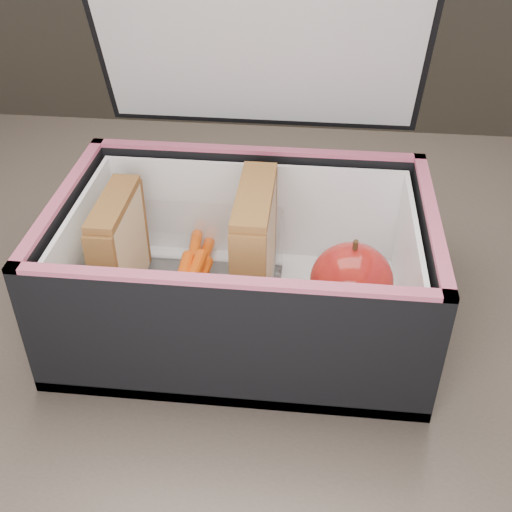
{
  "coord_description": "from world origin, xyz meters",
  "views": [
    {
      "loc": [
        0.03,
        -0.45,
        1.14
      ],
      "look_at": [
        -0.02,
        -0.01,
        0.81
      ],
      "focal_mm": 45.0,
      "sensor_mm": 36.0,
      "label": 1
    }
  ],
  "objects": [
    {
      "name": "plastic_tub",
      "position": [
        -0.08,
        -0.01,
        0.8
      ],
      "size": [
        0.16,
        0.12,
        0.07
      ],
      "primitive_type": null,
      "color": "white",
      "rests_on": "lunch_bag"
    },
    {
      "name": "sandwich_left",
      "position": [
        -0.14,
        -0.01,
        0.82
      ],
      "size": [
        0.02,
        0.09,
        0.1
      ],
      "color": "beige",
      "rests_on": "plastic_tub"
    },
    {
      "name": "lunch_bag",
      "position": [
        -0.03,
        -0.01,
        0.82
      ],
      "size": [
        0.31,
        0.28,
        0.31
      ],
      "color": "black",
      "rests_on": "kitchen_table"
    },
    {
      "name": "kitchen_table",
      "position": [
        0.0,
        0.0,
        0.66
      ],
      "size": [
        1.2,
        0.8,
        0.75
      ],
      "color": "brown",
      "rests_on": "ground"
    },
    {
      "name": "red_apple",
      "position": [
        0.07,
        -0.02,
        0.8
      ],
      "size": [
        0.07,
        0.07,
        0.08
      ],
      "rotation": [
        0.0,
        0.0,
        -0.04
      ],
      "color": "maroon",
      "rests_on": "paper_napkin"
    },
    {
      "name": "carrot_sticks",
      "position": [
        -0.07,
        -0.02,
        0.78
      ],
      "size": [
        0.04,
        0.16,
        0.03
      ],
      "color": "#FF5310",
      "rests_on": "plastic_tub"
    },
    {
      "name": "paper_napkin",
      "position": [
        0.06,
        -0.01,
        0.77
      ],
      "size": [
        0.08,
        0.08,
        0.01
      ],
      "primitive_type": "cube",
      "rotation": [
        0.0,
        0.0,
        -0.12
      ],
      "color": "white",
      "rests_on": "lunch_bag"
    },
    {
      "name": "sandwich_right",
      "position": [
        -0.02,
        -0.01,
        0.82
      ],
      "size": [
        0.03,
        0.1,
        0.11
      ],
      "color": "beige",
      "rests_on": "plastic_tub"
    }
  ]
}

